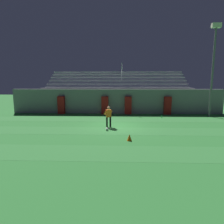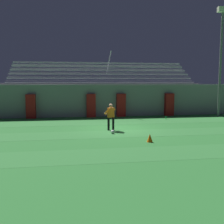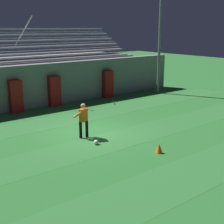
{
  "view_description": "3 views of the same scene",
  "coord_description": "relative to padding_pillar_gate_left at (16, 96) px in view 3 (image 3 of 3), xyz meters",
  "views": [
    {
      "loc": [
        0.25,
        -15.03,
        3.52
      ],
      "look_at": [
        -0.25,
        -1.06,
        1.33
      ],
      "focal_mm": 30.0,
      "sensor_mm": 36.0,
      "label": 1
    },
    {
      "loc": [
        -2.93,
        -16.43,
        3.0
      ],
      "look_at": [
        -0.67,
        -1.77,
        1.31
      ],
      "focal_mm": 42.0,
      "sensor_mm": 36.0,
      "label": 2
    },
    {
      "loc": [
        -8.03,
        -12.3,
        5.06
      ],
      "look_at": [
        0.13,
        -1.77,
        1.43
      ],
      "focal_mm": 50.0,
      "sensor_mm": 36.0,
      "label": 3
    }
  ],
  "objects": [
    {
      "name": "padding_pillar_far_right",
      "position": [
        7.03,
        0.0,
        0.0
      ],
      "size": [
        0.77,
        0.44,
        1.99
      ],
      "primitive_type": "cube",
      "color": "maroon",
      "rests_on": "ground"
    },
    {
      "name": "ground_plane",
      "position": [
        1.31,
        -5.95,
        -1.0
      ],
      "size": [
        80.0,
        80.0,
        0.0
      ],
      "primitive_type": "plane",
      "color": "#2D7533"
    },
    {
      "name": "turf_stripe_far",
      "position": [
        1.31,
        -3.18,
        -0.99
      ],
      "size": [
        28.0,
        2.19,
        0.01
      ],
      "primitive_type": "cube",
      "color": "#337A38",
      "rests_on": "ground"
    },
    {
      "name": "soccer_ball",
      "position": [
        0.71,
        -7.49,
        -0.89
      ],
      "size": [
        0.22,
        0.22,
        0.22
      ],
      "primitive_type": "sphere",
      "color": "white",
      "rests_on": "ground"
    },
    {
      "name": "traffic_cone",
      "position": [
        2.23,
        -9.89,
        -0.79
      ],
      "size": [
        0.3,
        0.3,
        0.42
      ],
      "primitive_type": "cone",
      "color": "orange",
      "rests_on": "ground"
    },
    {
      "name": "padding_pillar_gate_left",
      "position": [
        0.0,
        0.0,
        0.0
      ],
      "size": [
        0.77,
        0.44,
        1.99
      ],
      "primitive_type": "cube",
      "color": "maroon",
      "rests_on": "ground"
    },
    {
      "name": "padding_pillar_gate_right",
      "position": [
        2.62,
        0.0,
        0.0
      ],
      "size": [
        0.77,
        0.44,
        1.99
      ],
      "primitive_type": "cube",
      "color": "maroon",
      "rests_on": "ground"
    },
    {
      "name": "water_bottle",
      "position": [
        5.94,
        -2.17,
        -0.88
      ],
      "size": [
        0.07,
        0.07,
        0.24
      ],
      "primitive_type": "cylinder",
      "color": "green",
      "rests_on": "ground"
    },
    {
      "name": "floodlight_pole",
      "position": [
        11.12,
        -1.16,
        4.77
      ],
      "size": [
        0.9,
        0.36,
        9.31
      ],
      "color": "slate",
      "rests_on": "ground"
    },
    {
      "name": "turf_stripe_mid",
      "position": [
        1.31,
        -7.57,
        -0.99
      ],
      "size": [
        28.0,
        2.19,
        0.01
      ],
      "primitive_type": "cube",
      "color": "#337A38",
      "rests_on": "ground"
    },
    {
      "name": "turf_stripe_near",
      "position": [
        1.31,
        -11.95,
        -0.99
      ],
      "size": [
        28.0,
        2.19,
        0.01
      ],
      "primitive_type": "cube",
      "color": "#337A38",
      "rests_on": "ground"
    },
    {
      "name": "goalkeeper",
      "position": [
        0.76,
        -6.39,
        -0.04
      ],
      "size": [
        0.7,
        0.66,
        1.67
      ],
      "color": "black",
      "rests_on": "ground"
    },
    {
      "name": "bleacher_stand",
      "position": [
        1.31,
        3.24,
        0.51
      ],
      "size": [
        18.0,
        4.75,
        5.83
      ],
      "color": "gray",
      "rests_on": "ground"
    },
    {
      "name": "back_wall",
      "position": [
        1.31,
        0.55,
        0.4
      ],
      "size": [
        24.0,
        0.6,
        2.8
      ],
      "primitive_type": "cube",
      "color": "gray",
      "rests_on": "ground"
    }
  ]
}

